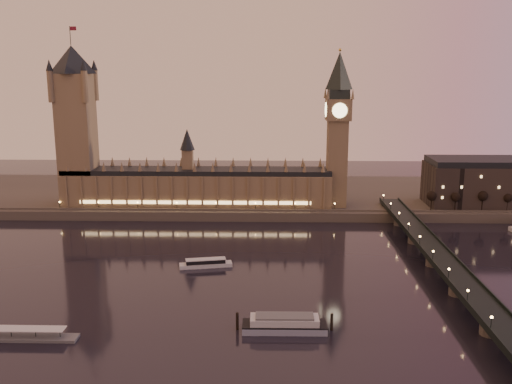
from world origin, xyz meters
TOP-DOWN VIEW (x-y plane):
  - ground at (0.00, 0.00)m, footprint 700.00×700.00m
  - far_embankment at (30.00, 165.00)m, footprint 560.00×130.00m
  - palace_of_westminster at (-40.12, 120.99)m, footprint 180.00×26.62m
  - victoria_tower at (-120.00, 121.00)m, footprint 31.68×31.68m
  - big_ben at (53.99, 120.99)m, footprint 17.68×17.68m
  - westminster_bridge at (91.61, 0.00)m, footprint 13.20×260.00m
  - bare_tree_0 at (113.19, 109.00)m, footprint 6.37×6.37m
  - bare_tree_1 at (130.43, 109.00)m, footprint 6.37×6.37m
  - bare_tree_2 at (147.68, 109.00)m, footprint 6.37×6.37m
  - bare_tree_3 at (164.93, 109.00)m, footprint 6.37×6.37m
  - cruise_boat_a at (-22.65, 14.48)m, footprint 26.88×10.59m
  - moored_barge at (15.14, -55.92)m, footprint 37.02×9.23m
  - pontoon_pier at (-80.41, -64.97)m, footprint 38.12×6.35m

SIDE VIEW (x-z plane):
  - ground at x=0.00m, z-range 0.00..0.00m
  - pontoon_pier at x=-80.41m, z-range -3.99..6.18m
  - cruise_boat_a at x=-22.65m, z-range -0.25..3.95m
  - moored_barge at x=15.14m, z-range -0.53..6.26m
  - far_embankment at x=30.00m, z-range 0.00..6.00m
  - westminster_bridge at x=91.61m, z-range -2.13..13.17m
  - bare_tree_0 at x=113.19m, z-range 9.20..22.16m
  - bare_tree_1 at x=130.43m, z-range 9.20..22.16m
  - bare_tree_2 at x=147.68m, z-range 9.20..22.16m
  - bare_tree_3 at x=164.93m, z-range 9.20..22.16m
  - palace_of_westminster at x=-40.12m, z-range -4.29..47.71m
  - big_ben at x=53.99m, z-range 11.95..115.95m
  - victoria_tower at x=-120.00m, z-range 6.79..124.79m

